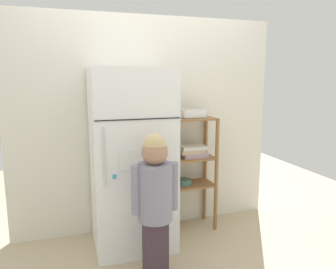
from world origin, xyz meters
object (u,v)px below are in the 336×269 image
pantry_shelf_unit (191,161)px  fruit_bin (192,114)px  refrigerator (132,159)px  child_standing (155,192)px

pantry_shelf_unit → fruit_bin: size_ratio=4.68×
pantry_shelf_unit → fruit_bin: fruit_bin is taller
refrigerator → child_standing: refrigerator is taller
pantry_shelf_unit → fruit_bin: bearing=85.1°
child_standing → pantry_shelf_unit: 0.89m
refrigerator → pantry_shelf_unit: refrigerator is taller
refrigerator → fruit_bin: refrigerator is taller
refrigerator → pantry_shelf_unit: bearing=13.7°
pantry_shelf_unit → child_standing: bearing=-129.3°
child_standing → refrigerator: bearing=96.8°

